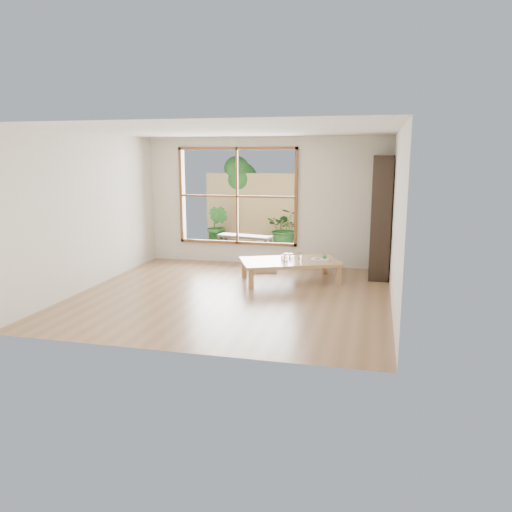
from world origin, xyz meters
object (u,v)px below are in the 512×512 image
(garden_bench, at_px, (245,238))
(low_table, at_px, (290,263))
(food_tray, at_px, (321,259))
(bookshelf, at_px, (381,217))

(garden_bench, bearing_deg, low_table, -46.43)
(low_table, bearing_deg, garden_bench, 98.88)
(garden_bench, bearing_deg, food_tray, -36.19)
(bookshelf, relative_size, garden_bench, 1.69)
(bookshelf, distance_m, garden_bench, 3.46)
(bookshelf, height_order, food_tray, bookshelf)
(bookshelf, bearing_deg, food_tray, -147.52)
(food_tray, distance_m, garden_bench, 2.95)
(bookshelf, bearing_deg, low_table, -153.36)
(food_tray, bearing_deg, garden_bench, 133.06)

